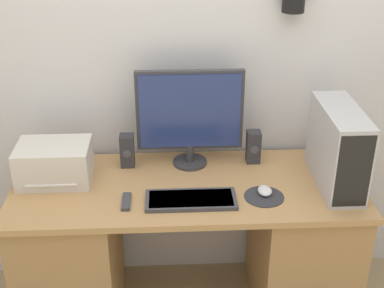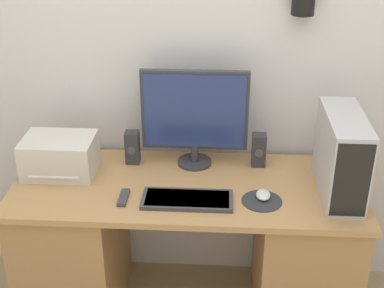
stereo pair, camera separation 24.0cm
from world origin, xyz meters
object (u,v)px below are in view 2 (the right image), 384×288
at_px(keyboard, 187,199).
at_px(speaker_left, 132,147).
at_px(mouse, 263,195).
at_px(computer_tower, 342,155).
at_px(monitor, 195,114).
at_px(speaker_right, 259,150).
at_px(printer, 60,156).
at_px(remote_control, 124,198).

distance_m(keyboard, speaker_left, 0.46).
height_order(mouse, computer_tower, computer_tower).
distance_m(monitor, speaker_right, 0.37).
bearing_deg(computer_tower, keyboard, -169.75).
distance_m(computer_tower, printer, 1.31).
distance_m(monitor, mouse, 0.51).
distance_m(mouse, remote_control, 0.62).
xyz_separation_m(keyboard, speaker_left, (-0.30, 0.35, 0.07)).
xyz_separation_m(keyboard, printer, (-0.63, 0.22, 0.08)).
distance_m(keyboard, mouse, 0.34).
bearing_deg(printer, remote_control, -32.85).
relative_size(computer_tower, speaker_left, 2.72).
bearing_deg(keyboard, speaker_left, 130.67).
relative_size(computer_tower, remote_control, 3.44).
relative_size(monitor, computer_tower, 1.14).
bearing_deg(printer, monitor, 11.54).
bearing_deg(remote_control, keyboard, -0.24).
distance_m(computer_tower, speaker_right, 0.43).
bearing_deg(remote_control, mouse, 4.05).
bearing_deg(speaker_right, remote_control, -150.08).
distance_m(monitor, printer, 0.68).
height_order(computer_tower, speaker_left, computer_tower).
distance_m(mouse, speaker_right, 0.32).
height_order(keyboard, computer_tower, computer_tower).
bearing_deg(speaker_right, printer, -172.17).
bearing_deg(speaker_right, mouse, -88.57).
distance_m(monitor, remote_control, 0.53).
height_order(monitor, speaker_left, monitor).
bearing_deg(mouse, speaker_left, 154.64).
distance_m(speaker_left, remote_control, 0.35).
distance_m(mouse, speaker_left, 0.70).
height_order(mouse, remote_control, mouse).
height_order(keyboard, mouse, mouse).
bearing_deg(computer_tower, speaker_right, 146.10).
xyz_separation_m(mouse, computer_tower, (0.34, 0.08, 0.17)).
bearing_deg(keyboard, monitor, 88.06).
bearing_deg(computer_tower, speaker_left, 167.05).
xyz_separation_m(monitor, printer, (-0.64, -0.13, -0.18)).
height_order(computer_tower, remote_control, computer_tower).
bearing_deg(mouse, computer_tower, 12.80).
distance_m(keyboard, speaker_right, 0.49).
bearing_deg(remote_control, monitor, 49.87).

